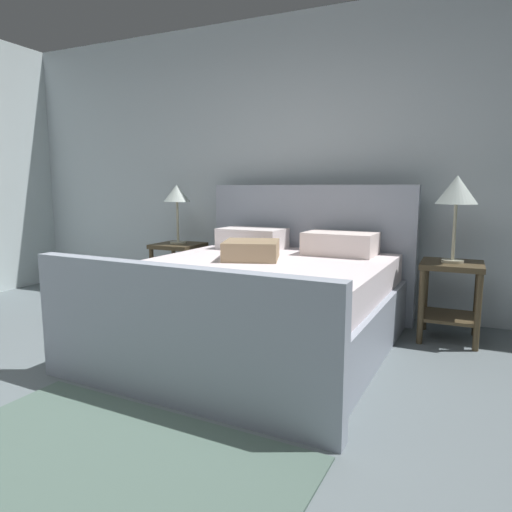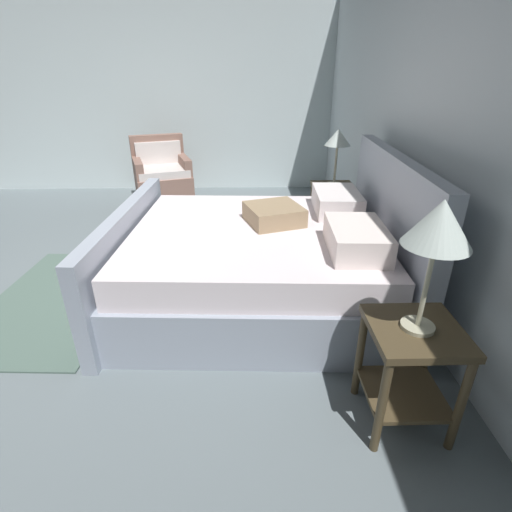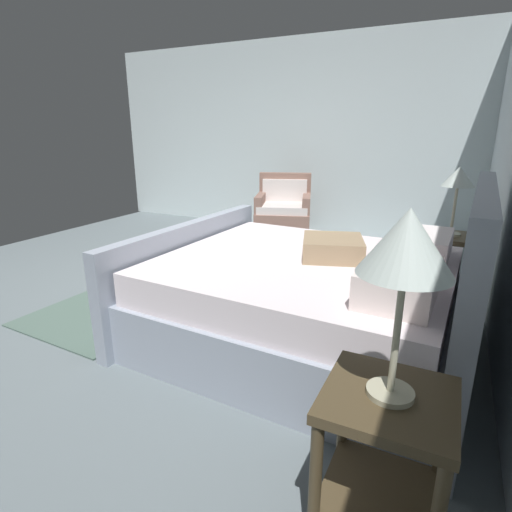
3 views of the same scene
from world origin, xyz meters
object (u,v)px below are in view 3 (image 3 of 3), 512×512
object	(u,v)px
nightstand_right	(384,442)
table_lamp_right	(407,247)
bed	(311,297)
table_lamp_left	(458,180)
armchair	(283,215)
nightstand_left	(447,257)

from	to	relation	value
nightstand_right	table_lamp_right	distance (m)	0.72
bed	nightstand_right	size ratio (longest dim) A/B	3.68
table_lamp_right	table_lamp_left	world-z (taller)	table_lamp_right
bed	armchair	world-z (taller)	bed
bed	table_lamp_right	xyz separation A→B (m)	(1.26, 0.70, 0.77)
nightstand_right	table_lamp_right	world-z (taller)	table_lamp_right
nightstand_right	table_lamp_left	world-z (taller)	table_lamp_left
bed	nightstand_right	world-z (taller)	bed
table_lamp_right	table_lamp_left	distance (m)	2.53
nightstand_left	armchair	size ratio (longest dim) A/B	0.65
nightstand_left	table_lamp_left	world-z (taller)	table_lamp_left
table_lamp_right	nightstand_left	bearing A→B (deg)	177.26
nightstand_left	table_lamp_left	size ratio (longest dim) A/B	1.03
bed	table_lamp_right	world-z (taller)	table_lamp_right
nightstand_left	table_lamp_left	distance (m)	0.67
nightstand_right	nightstand_left	size ratio (longest dim) A/B	1.00
table_lamp_right	nightstand_left	world-z (taller)	table_lamp_right
table_lamp_right	nightstand_left	distance (m)	2.63
armchair	nightstand_left	bearing A→B (deg)	57.89
bed	armchair	distance (m)	2.88
bed	table_lamp_left	distance (m)	1.67
table_lamp_left	table_lamp_right	bearing A→B (deg)	-2.74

